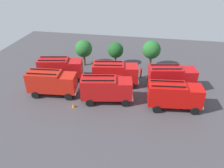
% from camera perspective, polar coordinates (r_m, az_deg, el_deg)
% --- Properties ---
extents(ground_plane, '(54.53, 54.53, 0.00)m').
position_cam_1_polar(ground_plane, '(33.52, 0.00, -2.07)').
color(ground_plane, '#423F44').
extents(fire_truck_0, '(7.39, 3.27, 3.88)m').
position_cam_1_polar(fire_truck_0, '(32.98, -15.44, 0.50)').
color(fire_truck_0, red).
rests_on(fire_truck_0, ground).
extents(fire_truck_1, '(7.52, 3.76, 3.88)m').
position_cam_1_polar(fire_truck_1, '(30.26, -1.53, -1.16)').
color(fire_truck_1, red).
rests_on(fire_truck_1, ground).
extents(fire_truck_2, '(7.41, 3.36, 3.88)m').
position_cam_1_polar(fire_truck_2, '(30.04, 15.92, -2.71)').
color(fire_truck_2, red).
rests_on(fire_truck_2, ground).
extents(fire_truck_3, '(7.53, 3.83, 3.88)m').
position_cam_1_polar(fire_truck_3, '(36.96, -13.32, 4.14)').
color(fire_truck_3, red).
rests_on(fire_truck_3, ground).
extents(fire_truck_4, '(7.49, 3.63, 3.88)m').
position_cam_1_polar(fire_truck_4, '(34.34, 0.79, 2.91)').
color(fire_truck_4, red).
rests_on(fire_truck_4, ground).
extents(fire_truck_5, '(7.52, 3.79, 3.88)m').
position_cam_1_polar(fire_truck_5, '(34.46, 15.26, 1.87)').
color(fire_truck_5, red).
rests_on(fire_truck_5, ground).
extents(firefighter_0, '(0.47, 0.36, 1.79)m').
position_cam_1_polar(firefighter_0, '(36.73, 6.01, 2.66)').
color(firefighter_0, black).
rests_on(firefighter_0, ground).
extents(firefighter_1, '(0.37, 0.48, 1.77)m').
position_cam_1_polar(firefighter_1, '(37.44, 7.56, 3.10)').
color(firefighter_1, black).
rests_on(firefighter_1, ground).
extents(tree_0, '(3.16, 3.16, 4.90)m').
position_cam_1_polar(tree_0, '(41.03, -7.40, 9.11)').
color(tree_0, brown).
rests_on(tree_0, ground).
extents(tree_1, '(2.89, 2.89, 4.47)m').
position_cam_1_polar(tree_1, '(40.76, 0.94, 8.79)').
color(tree_1, brown).
rests_on(tree_1, ground).
extents(tree_2, '(3.32, 3.32, 5.14)m').
position_cam_1_polar(tree_2, '(40.39, 10.25, 8.78)').
color(tree_2, brown).
rests_on(tree_2, ground).
extents(traffic_cone_0, '(0.47, 0.47, 0.68)m').
position_cam_1_polar(traffic_cone_0, '(30.54, -9.99, -5.44)').
color(traffic_cone_0, '#F2600C').
rests_on(traffic_cone_0, ground).
extents(traffic_cone_1, '(0.44, 0.44, 0.62)m').
position_cam_1_polar(traffic_cone_1, '(37.05, 5.90, 1.70)').
color(traffic_cone_1, '#F2600C').
rests_on(traffic_cone_1, ground).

